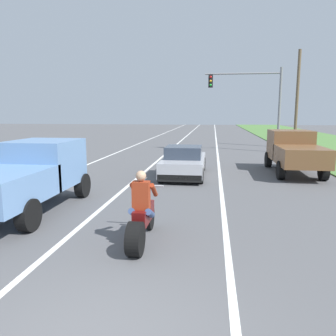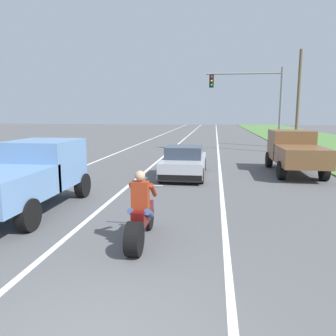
# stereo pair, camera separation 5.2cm
# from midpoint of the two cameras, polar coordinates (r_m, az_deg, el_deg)

# --- Properties ---
(lane_stripe_left_solid) EXTENTS (0.14, 120.00, 0.01)m
(lane_stripe_left_solid) POSITION_cam_midpoint_polar(r_m,az_deg,el_deg) (24.52, -8.38, 2.72)
(lane_stripe_left_solid) COLOR white
(lane_stripe_left_solid) RESTS_ON ground
(lane_stripe_right_solid) EXTENTS (0.14, 120.00, 0.01)m
(lane_stripe_right_solid) POSITION_cam_midpoint_polar(r_m,az_deg,el_deg) (23.54, 8.71, 2.44)
(lane_stripe_right_solid) COLOR white
(lane_stripe_right_solid) RESTS_ON ground
(lane_stripe_centre_dashed) EXTENTS (0.14, 120.00, 0.01)m
(lane_stripe_centre_dashed) POSITION_cam_midpoint_polar(r_m,az_deg,el_deg) (23.76, -0.01, 2.61)
(lane_stripe_centre_dashed) COLOR white
(lane_stripe_centre_dashed) RESTS_ON ground
(motorcycle_with_rider) EXTENTS (0.70, 2.21, 1.62)m
(motorcycle_with_rider) POSITION_cam_midpoint_polar(r_m,az_deg,el_deg) (7.22, -4.52, -8.51)
(motorcycle_with_rider) COLOR black
(motorcycle_with_rider) RESTS_ON ground
(sports_car_silver) EXTENTS (1.84, 4.30, 1.37)m
(sports_car_silver) POSITION_cam_midpoint_polar(r_m,az_deg,el_deg) (14.94, 2.92, 0.99)
(sports_car_silver) COLOR #B7B7BC
(sports_car_silver) RESTS_ON ground
(pickup_truck_left_lane_light_blue) EXTENTS (2.02, 4.80, 1.98)m
(pickup_truck_left_lane_light_blue) POSITION_cam_midpoint_polar(r_m,az_deg,el_deg) (10.33, -22.59, -0.82)
(pickup_truck_left_lane_light_blue) COLOR #6B93C6
(pickup_truck_left_lane_light_blue) RESTS_ON ground
(pickup_truck_right_shoulder_brown) EXTENTS (2.02, 4.80, 1.98)m
(pickup_truck_right_shoulder_brown) POSITION_cam_midpoint_polar(r_m,az_deg,el_deg) (16.65, 21.01, 2.90)
(pickup_truck_right_shoulder_brown) COLOR brown
(pickup_truck_right_shoulder_brown) RESTS_ON ground
(traffic_light_mast_near) EXTENTS (5.41, 0.34, 6.00)m
(traffic_light_mast_near) POSITION_cam_midpoint_polar(r_m,az_deg,el_deg) (25.11, 14.99, 11.91)
(traffic_light_mast_near) COLOR gray
(traffic_light_mast_near) RESTS_ON ground
(utility_pole_roadside) EXTENTS (0.24, 0.24, 7.77)m
(utility_pole_roadside) POSITION_cam_midpoint_polar(r_m,az_deg,el_deg) (29.10, 21.50, 10.87)
(utility_pole_roadside) COLOR brown
(utility_pole_roadside) RESTS_ON ground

